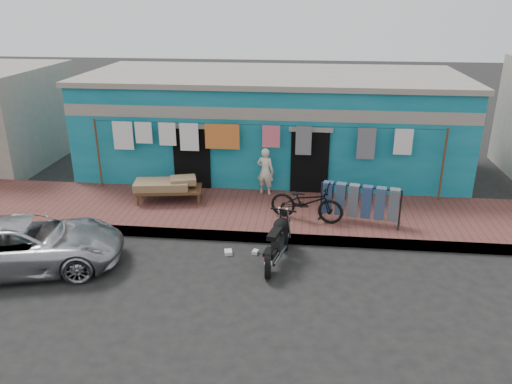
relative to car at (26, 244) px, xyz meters
name	(u,v)px	position (x,y,z in m)	size (l,w,h in m)	color
ground	(246,274)	(4.85, 0.27, -0.60)	(80.00, 80.00, 0.00)	black
sidewalk	(260,214)	(4.85, 3.27, -0.47)	(28.00, 3.00, 0.25)	brown
curb	(254,237)	(4.85, 1.82, -0.47)	(28.00, 0.10, 0.25)	gray
building	(272,124)	(4.85, 7.26, 1.09)	(12.20, 5.20, 3.36)	#0E6C81
clothesline	(243,141)	(4.23, 4.52, 1.22)	(10.06, 0.06, 2.10)	brown
car	(26,244)	(0.00, 0.00, 0.00)	(1.93, 4.25, 1.20)	#B3B3B8
seated_person	(265,171)	(4.88, 4.47, 0.35)	(0.50, 0.33, 1.39)	beige
bicycle	(307,198)	(6.12, 2.74, 0.26)	(0.67, 1.90, 1.23)	black
motorcycle	(277,240)	(5.49, 0.88, -0.04)	(0.97, 1.81, 1.12)	black
charpoy	(169,190)	(2.23, 3.63, -0.03)	(2.02, 1.19, 0.64)	brown
jeans_rack	(360,203)	(7.47, 2.81, 0.16)	(2.15, 0.84, 1.01)	black
litter_a	(276,248)	(5.43, 1.47, -0.56)	(0.19, 0.15, 0.08)	silver
litter_b	(255,252)	(4.96, 1.21, -0.56)	(0.17, 0.13, 0.08)	silver
litter_c	(228,252)	(4.32, 1.13, -0.56)	(0.21, 0.17, 0.09)	silver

